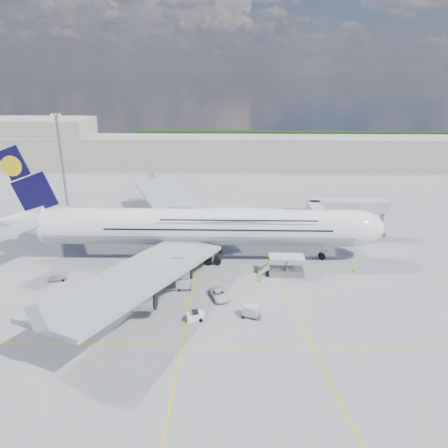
{
  "coord_description": "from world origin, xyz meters",
  "views": [
    {
      "loc": [
        7.22,
        -71.53,
        36.67
      ],
      "look_at": [
        5.2,
        8.0,
        8.09
      ],
      "focal_mm": 35.0,
      "sensor_mm": 36.0,
      "label": 1
    }
  ],
  "objects_px": {
    "cargo_loader": "(285,268)",
    "baggage_tug": "(195,316)",
    "dolly_row_a": "(58,278)",
    "cone_wing_left_outer": "(130,213)",
    "airliner": "(200,226)",
    "dolly_row_b": "(44,314)",
    "dolly_nose_near": "(183,284)",
    "crew_nose": "(353,268)",
    "crew_tug": "(135,309)",
    "dolly_nose_far": "(251,311)",
    "dolly_row_c": "(173,288)",
    "cone_nose": "(326,250)",
    "catering_truck_outer": "(174,208)",
    "service_van": "(219,294)",
    "cone_wing_right_inner": "(150,276)",
    "catering_truck_inner": "(190,230)",
    "light_mast": "(62,159)",
    "jet_bridge": "(336,210)",
    "dolly_back": "(108,281)",
    "crew_van": "(260,278)",
    "cone_wing_left_inner": "(179,241)",
    "crew_loader": "(260,270)",
    "crew_wing": "(102,286)",
    "cone_wing_right_outer": "(91,329)"
  },
  "relations": [
    {
      "from": "dolly_nose_far",
      "to": "airliner",
      "type": "bearing_deg",
      "value": 129.9
    },
    {
      "from": "light_mast",
      "to": "dolly_row_a",
      "type": "distance_m",
      "value": 49.7
    },
    {
      "from": "jet_bridge",
      "to": "cargo_loader",
      "type": "height_order",
      "value": "jet_bridge"
    },
    {
      "from": "cone_wing_right_outer",
      "to": "service_van",
      "type": "bearing_deg",
      "value": 28.38
    },
    {
      "from": "crew_loader",
      "to": "crew_tug",
      "type": "xyz_separation_m",
      "value": [
        -20.4,
        -14.65,
        0.18
      ]
    },
    {
      "from": "dolly_nose_near",
      "to": "crew_nose",
      "type": "xyz_separation_m",
      "value": [
        31.47,
        7.16,
        -0.14
      ]
    },
    {
      "from": "jet_bridge",
      "to": "service_van",
      "type": "height_order",
      "value": "jet_bridge"
    },
    {
      "from": "airliner",
      "to": "dolly_row_c",
      "type": "height_order",
      "value": "airliner"
    },
    {
      "from": "dolly_back",
      "to": "crew_wing",
      "type": "relative_size",
      "value": 1.45
    },
    {
      "from": "light_mast",
      "to": "dolly_row_a",
      "type": "relative_size",
      "value": 7.31
    },
    {
      "from": "crew_loader",
      "to": "crew_tug",
      "type": "relative_size",
      "value": 0.81
    },
    {
      "from": "catering_truck_outer",
      "to": "cone_wing_left_outer",
      "type": "relative_size",
      "value": 13.35
    },
    {
      "from": "jet_bridge",
      "to": "dolly_row_a",
      "type": "bearing_deg",
      "value": -158.55
    },
    {
      "from": "dolly_back",
      "to": "catering_truck_inner",
      "type": "bearing_deg",
      "value": 65.94
    },
    {
      "from": "crew_loader",
      "to": "cone_wing_right_inner",
      "type": "bearing_deg",
      "value": -112.85
    },
    {
      "from": "crew_tug",
      "to": "cone_wing_right_inner",
      "type": "bearing_deg",
      "value": 103.68
    },
    {
      "from": "cone_nose",
      "to": "cargo_loader",
      "type": "bearing_deg",
      "value": -131.85
    },
    {
      "from": "jet_bridge",
      "to": "cone_wing_left_inner",
      "type": "xyz_separation_m",
      "value": [
        -34.88,
        -2.5,
        -6.62
      ]
    },
    {
      "from": "cone_wing_left_outer",
      "to": "crew_nose",
      "type": "bearing_deg",
      "value": -34.25
    },
    {
      "from": "dolly_row_a",
      "to": "cone_wing_left_outer",
      "type": "distance_m",
      "value": 38.91
    },
    {
      "from": "dolly_row_c",
      "to": "dolly_nose_far",
      "type": "relative_size",
      "value": 0.94
    },
    {
      "from": "cargo_loader",
      "to": "baggage_tug",
      "type": "distance_m",
      "value": 22.55
    },
    {
      "from": "jet_bridge",
      "to": "catering_truck_outer",
      "type": "distance_m",
      "value": 42.7
    },
    {
      "from": "crew_wing",
      "to": "cone_wing_left_inner",
      "type": "distance_m",
      "value": 25.33
    },
    {
      "from": "dolly_row_c",
      "to": "dolly_back",
      "type": "bearing_deg",
      "value": 165.78
    },
    {
      "from": "dolly_nose_near",
      "to": "jet_bridge",
      "type": "bearing_deg",
      "value": 38.9
    },
    {
      "from": "jet_bridge",
      "to": "cone_wing_left_outer",
      "type": "height_order",
      "value": "jet_bridge"
    },
    {
      "from": "dolly_row_c",
      "to": "cone_nose",
      "type": "distance_m",
      "value": 34.99
    },
    {
      "from": "dolly_nose_far",
      "to": "crew_van",
      "type": "height_order",
      "value": "dolly_nose_far"
    },
    {
      "from": "airliner",
      "to": "jet_bridge",
      "type": "distance_m",
      "value": 31.5
    },
    {
      "from": "cargo_loader",
      "to": "cone_nose",
      "type": "xyz_separation_m",
      "value": [
        9.91,
        11.06,
        -0.99
      ]
    },
    {
      "from": "catering_truck_inner",
      "to": "crew_loader",
      "type": "xyz_separation_m",
      "value": [
        14.82,
        -17.97,
        -1.1
      ]
    },
    {
      "from": "light_mast",
      "to": "catering_truck_inner",
      "type": "bearing_deg",
      "value": -33.12
    },
    {
      "from": "airliner",
      "to": "dolly_row_b",
      "type": "bearing_deg",
      "value": -132.98
    },
    {
      "from": "crew_van",
      "to": "cone_wing_right_outer",
      "type": "xyz_separation_m",
      "value": [
        -25.8,
        -16.17,
        -0.45
      ]
    },
    {
      "from": "service_van",
      "to": "cone_wing_right_inner",
      "type": "height_order",
      "value": "service_van"
    },
    {
      "from": "dolly_back",
      "to": "catering_truck_outer",
      "type": "distance_m",
      "value": 41.33
    },
    {
      "from": "dolly_nose_near",
      "to": "crew_tug",
      "type": "height_order",
      "value": "dolly_nose_near"
    },
    {
      "from": "catering_truck_outer",
      "to": "service_van",
      "type": "height_order",
      "value": "catering_truck_outer"
    },
    {
      "from": "crew_van",
      "to": "baggage_tug",
      "type": "bearing_deg",
      "value": 124.26
    },
    {
      "from": "service_van",
      "to": "crew_nose",
      "type": "bearing_deg",
      "value": 3.03
    },
    {
      "from": "dolly_row_b",
      "to": "crew_tug",
      "type": "relative_size",
      "value": 1.57
    },
    {
      "from": "light_mast",
      "to": "crew_loader",
      "type": "relative_size",
      "value": 16.0
    },
    {
      "from": "cone_wing_left_inner",
      "to": "dolly_row_a",
      "type": "bearing_deg",
      "value": -136.36
    },
    {
      "from": "light_mast",
      "to": "crew_van",
      "type": "distance_m",
      "value": 70.08
    },
    {
      "from": "service_van",
      "to": "cone_nose",
      "type": "height_order",
      "value": "service_van"
    },
    {
      "from": "crew_tug",
      "to": "cone_wing_left_outer",
      "type": "xyz_separation_m",
      "value": [
        -12.28,
        49.93,
        -0.74
      ]
    },
    {
      "from": "cone_wing_left_inner",
      "to": "cone_wing_right_inner",
      "type": "bearing_deg",
      "value": -100.5
    },
    {
      "from": "catering_truck_outer",
      "to": "cone_wing_left_outer",
      "type": "bearing_deg",
      "value": -161.62
    },
    {
      "from": "catering_truck_inner",
      "to": "catering_truck_outer",
      "type": "bearing_deg",
      "value": 111.14
    }
  ]
}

